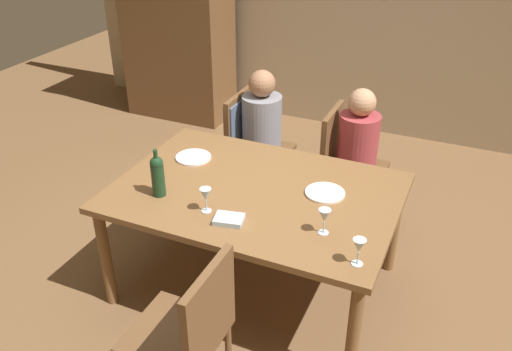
{
  "coord_description": "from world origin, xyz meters",
  "views": [
    {
      "loc": [
        1.13,
        -2.55,
        2.45
      ],
      "look_at": [
        0.0,
        0.0,
        0.84
      ],
      "focal_mm": 37.7,
      "sensor_mm": 36.0,
      "label": 1
    }
  ],
  "objects_px": {
    "person_woman_host": "(265,130)",
    "wine_bottle_tall_green": "(158,175)",
    "person_man_bearded": "(361,150)",
    "dinner_plate_guest_left": "(325,193)",
    "dinner_plate_host": "(193,157)",
    "wine_glass_near_right": "(359,247)",
    "armoire_cabinet": "(177,15)",
    "chair_far_right": "(345,160)",
    "chair_near": "(190,329)",
    "chair_far_left": "(247,134)",
    "wine_glass_centre": "(206,195)",
    "wine_glass_near_left": "(324,216)",
    "dining_table": "(256,200)"
  },
  "relations": [
    {
      "from": "chair_far_right",
      "to": "wine_glass_centre",
      "type": "relative_size",
      "value": 6.17
    },
    {
      "from": "wine_glass_centre",
      "to": "wine_glass_near_right",
      "type": "distance_m",
      "value": 0.91
    },
    {
      "from": "armoire_cabinet",
      "to": "dinner_plate_host",
      "type": "height_order",
      "value": "armoire_cabinet"
    },
    {
      "from": "chair_far_right",
      "to": "dinner_plate_guest_left",
      "type": "xyz_separation_m",
      "value": [
        0.1,
        -0.85,
        0.22
      ]
    },
    {
      "from": "dinner_plate_guest_left",
      "to": "dinner_plate_host",
      "type": "bearing_deg",
      "value": 175.33
    },
    {
      "from": "chair_near",
      "to": "wine_glass_near_right",
      "type": "distance_m",
      "value": 0.9
    },
    {
      "from": "chair_near",
      "to": "person_woman_host",
      "type": "relative_size",
      "value": 0.81
    },
    {
      "from": "person_woman_host",
      "to": "wine_glass_near_left",
      "type": "height_order",
      "value": "person_woman_host"
    },
    {
      "from": "dining_table",
      "to": "dinner_plate_host",
      "type": "height_order",
      "value": "dinner_plate_host"
    },
    {
      "from": "dining_table",
      "to": "chair_near",
      "type": "relative_size",
      "value": 1.85
    },
    {
      "from": "person_woman_host",
      "to": "dinner_plate_host",
      "type": "xyz_separation_m",
      "value": [
        -0.19,
        -0.78,
        0.09
      ]
    },
    {
      "from": "wine_glass_near_left",
      "to": "person_woman_host",
      "type": "bearing_deg",
      "value": 125.03
    },
    {
      "from": "dinner_plate_host",
      "to": "wine_glass_near_right",
      "type": "bearing_deg",
      "value": -26.46
    },
    {
      "from": "armoire_cabinet",
      "to": "dinner_plate_guest_left",
      "type": "distance_m",
      "value": 3.25
    },
    {
      "from": "person_woman_host",
      "to": "wine_bottle_tall_green",
      "type": "bearing_deg",
      "value": -6.65
    },
    {
      "from": "chair_near",
      "to": "person_woman_host",
      "type": "bearing_deg",
      "value": 12.82
    },
    {
      "from": "chair_far_left",
      "to": "wine_glass_centre",
      "type": "bearing_deg",
      "value": 14.75
    },
    {
      "from": "armoire_cabinet",
      "to": "dinner_plate_host",
      "type": "distance_m",
      "value": 2.59
    },
    {
      "from": "chair_near",
      "to": "wine_bottle_tall_green",
      "type": "height_order",
      "value": "wine_bottle_tall_green"
    },
    {
      "from": "chair_far_right",
      "to": "wine_glass_near_left",
      "type": "xyz_separation_m",
      "value": [
        0.21,
        -1.24,
        0.32
      ]
    },
    {
      "from": "armoire_cabinet",
      "to": "dining_table",
      "type": "distance_m",
      "value": 3.08
    },
    {
      "from": "armoire_cabinet",
      "to": "dinner_plate_guest_left",
      "type": "bearing_deg",
      "value": -43.41
    },
    {
      "from": "chair_near",
      "to": "chair_far_left",
      "type": "bearing_deg",
      "value": 16.91
    },
    {
      "from": "chair_far_right",
      "to": "dinner_plate_host",
      "type": "bearing_deg",
      "value": -47.52
    },
    {
      "from": "wine_bottle_tall_green",
      "to": "wine_glass_centre",
      "type": "height_order",
      "value": "wine_bottle_tall_green"
    },
    {
      "from": "chair_far_right",
      "to": "dining_table",
      "type": "bearing_deg",
      "value": -16.87
    },
    {
      "from": "wine_bottle_tall_green",
      "to": "dinner_plate_guest_left",
      "type": "height_order",
      "value": "wine_bottle_tall_green"
    },
    {
      "from": "dining_table",
      "to": "wine_glass_near_left",
      "type": "xyz_separation_m",
      "value": [
        0.51,
        -0.26,
        0.18
      ]
    },
    {
      "from": "person_woman_host",
      "to": "dinner_plate_host",
      "type": "distance_m",
      "value": 0.81
    },
    {
      "from": "person_woman_host",
      "to": "person_man_bearded",
      "type": "bearing_deg",
      "value": 90.0
    },
    {
      "from": "chair_far_right",
      "to": "dinner_plate_guest_left",
      "type": "bearing_deg",
      "value": 6.76
    },
    {
      "from": "chair_far_left",
      "to": "armoire_cabinet",
      "type": "bearing_deg",
      "value": -133.47
    },
    {
      "from": "person_woman_host",
      "to": "wine_glass_centre",
      "type": "distance_m",
      "value": 1.33
    },
    {
      "from": "dining_table",
      "to": "wine_glass_centre",
      "type": "distance_m",
      "value": 0.41
    },
    {
      "from": "person_man_bearded",
      "to": "dinner_plate_guest_left",
      "type": "height_order",
      "value": "person_man_bearded"
    },
    {
      "from": "wine_glass_centre",
      "to": "person_woman_host",
      "type": "bearing_deg",
      "value": 98.45
    },
    {
      "from": "chair_far_left",
      "to": "chair_near",
      "type": "distance_m",
      "value": 2.05
    },
    {
      "from": "chair_far_left",
      "to": "dinner_plate_host",
      "type": "distance_m",
      "value": 0.79
    },
    {
      "from": "dinner_plate_guest_left",
      "to": "armoire_cabinet",
      "type": "bearing_deg",
      "value": 136.59
    },
    {
      "from": "chair_far_right",
      "to": "chair_near",
      "type": "relative_size",
      "value": 1.0
    },
    {
      "from": "person_woman_host",
      "to": "person_man_bearded",
      "type": "distance_m",
      "value": 0.77
    },
    {
      "from": "chair_near",
      "to": "dinner_plate_guest_left",
      "type": "relative_size",
      "value": 3.82
    },
    {
      "from": "dining_table",
      "to": "dinner_plate_host",
      "type": "xyz_separation_m",
      "value": [
        -0.55,
        0.2,
        0.08
      ]
    },
    {
      "from": "armoire_cabinet",
      "to": "person_man_bearded",
      "type": "xyz_separation_m",
      "value": [
        2.36,
        -1.37,
        -0.45
      ]
    },
    {
      "from": "wine_glass_near_right",
      "to": "dinner_plate_guest_left",
      "type": "distance_m",
      "value": 0.67
    },
    {
      "from": "chair_near",
      "to": "wine_glass_near_left",
      "type": "xyz_separation_m",
      "value": [
        0.42,
        0.72,
        0.32
      ]
    },
    {
      "from": "chair_near",
      "to": "person_man_bearded",
      "type": "height_order",
      "value": "person_man_bearded"
    },
    {
      "from": "chair_far_left",
      "to": "wine_glass_near_right",
      "type": "bearing_deg",
      "value": 41.35
    },
    {
      "from": "chair_far_right",
      "to": "dinner_plate_host",
      "type": "xyz_separation_m",
      "value": [
        -0.85,
        -0.78,
        0.22
      ]
    },
    {
      "from": "armoire_cabinet",
      "to": "dining_table",
      "type": "relative_size",
      "value": 1.28
    }
  ]
}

